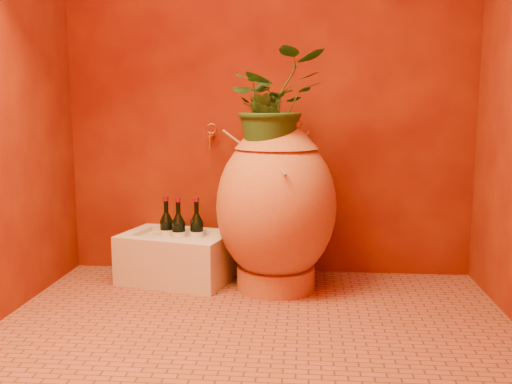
# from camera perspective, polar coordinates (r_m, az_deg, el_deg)

# --- Properties ---
(floor) EXTENTS (2.50, 2.50, 0.00)m
(floor) POSITION_cam_1_polar(r_m,az_deg,el_deg) (2.74, -0.25, -13.77)
(floor) COLOR brown
(floor) RESTS_ON ground
(wall_back) EXTENTS (2.50, 0.02, 2.50)m
(wall_back) POSITION_cam_1_polar(r_m,az_deg,el_deg) (3.54, 1.26, 11.98)
(wall_back) COLOR #610F05
(wall_back) RESTS_ON ground
(amphora) EXTENTS (0.80, 0.80, 0.97)m
(amphora) POSITION_cam_1_polar(r_m,az_deg,el_deg) (3.23, 2.02, -1.36)
(amphora) COLOR #B56B33
(amphora) RESTS_ON floor
(stone_basin) EXTENTS (0.71, 0.57, 0.29)m
(stone_basin) POSITION_cam_1_polar(r_m,az_deg,el_deg) (3.47, -7.94, -6.57)
(stone_basin) COLOR beige
(stone_basin) RESTS_ON floor
(wine_bottle_a) EXTENTS (0.08, 0.08, 0.34)m
(wine_bottle_a) POSITION_cam_1_polar(r_m,az_deg,el_deg) (3.52, -8.92, -3.97)
(wine_bottle_a) COLOR black
(wine_bottle_a) RESTS_ON stone_basin
(wine_bottle_b) EXTENTS (0.08, 0.08, 0.34)m
(wine_bottle_b) POSITION_cam_1_polar(r_m,az_deg,el_deg) (3.45, -5.94, -4.17)
(wine_bottle_b) COLOR black
(wine_bottle_b) RESTS_ON stone_basin
(wine_bottle_c) EXTENTS (0.08, 0.08, 0.34)m
(wine_bottle_c) POSITION_cam_1_polar(r_m,az_deg,el_deg) (3.46, -7.74, -4.18)
(wine_bottle_c) COLOR black
(wine_bottle_c) RESTS_ON stone_basin
(wall_tap) EXTENTS (0.07, 0.14, 0.16)m
(wall_tap) POSITION_cam_1_polar(r_m,az_deg,el_deg) (3.49, -4.51, 5.68)
(wall_tap) COLOR #AD6E27
(wall_tap) RESTS_ON wall_back
(plant_main) EXTENTS (0.68, 0.66, 0.59)m
(plant_main) POSITION_cam_1_polar(r_m,az_deg,el_deg) (3.16, 1.72, 8.78)
(plant_main) COLOR #214719
(plant_main) RESTS_ON amphora
(plant_side) EXTENTS (0.26, 0.27, 0.39)m
(plant_side) POSITION_cam_1_polar(r_m,az_deg,el_deg) (3.13, 0.97, 6.33)
(plant_side) COLOR #214719
(plant_side) RESTS_ON amphora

